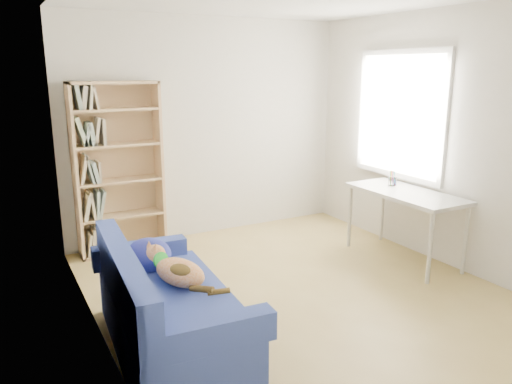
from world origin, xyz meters
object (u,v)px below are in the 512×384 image
Objects in this scene: bookshelf at (119,176)px; pen_cup at (393,180)px; desk at (406,198)px; sofa at (165,309)px.

bookshelf is 10.98× the size of pen_cup.
pen_cup reaches higher than desk.
bookshelf is at bearing 146.59° from desk.
pen_cup is (2.65, -1.41, -0.05)m from bookshelf.
sofa is 2.27m from bookshelf.
bookshelf is (0.24, 2.19, 0.55)m from sofa.
desk is (2.57, -1.70, -0.18)m from bookshelf.
pen_cup is at bearing 19.31° from sofa.
sofa reaches higher than desk.
bookshelf is at bearing 151.93° from pen_cup.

